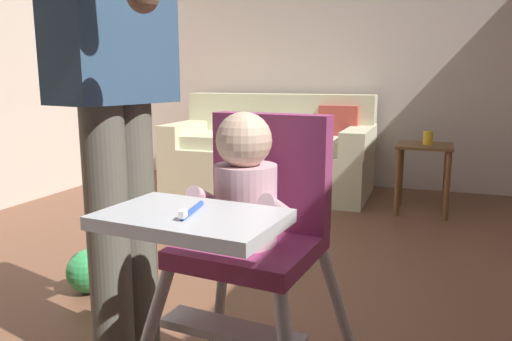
% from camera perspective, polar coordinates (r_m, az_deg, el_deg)
% --- Properties ---
extents(ground, '(6.14, 6.90, 0.10)m').
position_cam_1_polar(ground, '(2.40, -2.92, -15.52)').
color(ground, brown).
extents(wall_far, '(5.34, 0.06, 2.70)m').
position_cam_1_polar(wall_far, '(4.75, 9.85, 14.70)').
color(wall_far, beige).
rests_on(wall_far, ground).
extents(couch, '(1.79, 0.86, 0.86)m').
position_cam_1_polar(couch, '(4.41, 1.73, 1.91)').
color(couch, beige).
rests_on(couch, ground).
extents(high_chair, '(0.66, 0.77, 0.93)m').
position_cam_1_polar(high_chair, '(1.37, -0.79, -5.15)').
color(high_chair, silver).
rests_on(high_chair, ground).
extents(adult_standing, '(0.50, 0.57, 1.69)m').
position_cam_1_polar(adult_standing, '(1.66, -15.89, 8.62)').
color(adult_standing, '#636153').
rests_on(adult_standing, ground).
extents(toy_ball, '(0.21, 0.21, 0.21)m').
position_cam_1_polar(toy_ball, '(2.52, -18.87, -10.97)').
color(toy_ball, green).
rests_on(toy_ball, ground).
extents(side_table, '(0.40, 0.40, 0.52)m').
position_cam_1_polar(side_table, '(3.88, 18.88, 0.84)').
color(side_table, brown).
rests_on(side_table, ground).
extents(sippy_cup, '(0.07, 0.07, 0.10)m').
position_cam_1_polar(sippy_cup, '(3.86, 19.37, 3.60)').
color(sippy_cup, gold).
rests_on(sippy_cup, side_table).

